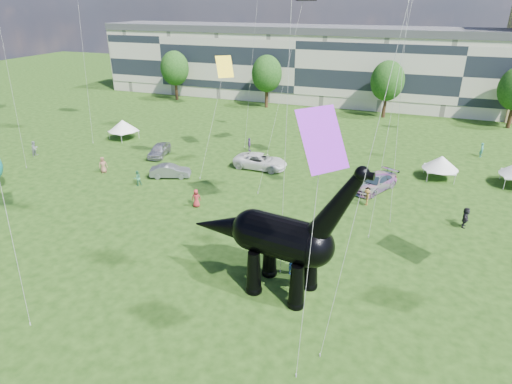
% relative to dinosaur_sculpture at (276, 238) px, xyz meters
% --- Properties ---
extents(ground, '(220.00, 220.00, 0.00)m').
position_rel_dinosaur_sculpture_xyz_m(ground, '(-5.39, -4.39, -3.75)').
color(ground, '#16330C').
rests_on(ground, ground).
extents(terrace_row, '(78.00, 11.00, 12.00)m').
position_rel_dinosaur_sculpture_xyz_m(terrace_row, '(-13.39, 57.61, 2.25)').
color(terrace_row, beige).
rests_on(terrace_row, ground).
extents(tree_far_left, '(5.20, 5.20, 9.44)m').
position_rel_dinosaur_sculpture_xyz_m(tree_far_left, '(-35.39, 48.61, 2.54)').
color(tree_far_left, '#382314').
rests_on(tree_far_left, ground).
extents(tree_mid_left, '(5.20, 5.20, 9.44)m').
position_rel_dinosaur_sculpture_xyz_m(tree_mid_left, '(-17.39, 48.61, 2.54)').
color(tree_mid_left, '#382314').
rests_on(tree_mid_left, ground).
extents(tree_mid_right, '(5.20, 5.20, 9.44)m').
position_rel_dinosaur_sculpture_xyz_m(tree_mid_right, '(2.61, 48.61, 2.54)').
color(tree_mid_right, '#382314').
rests_on(tree_mid_right, ground).
extents(dinosaur_sculpture, '(12.20, 3.99, 9.93)m').
position_rel_dinosaur_sculpture_xyz_m(dinosaur_sculpture, '(0.00, 0.00, 0.00)').
color(dinosaur_sculpture, black).
rests_on(dinosaur_sculpture, ground).
extents(car_silver, '(2.64, 4.75, 1.53)m').
position_rel_dinosaur_sculpture_xyz_m(car_silver, '(-21.25, 19.83, -2.98)').
color(car_silver, silver).
rests_on(car_silver, ground).
extents(car_grey, '(4.52, 2.91, 1.41)m').
position_rel_dinosaur_sculpture_xyz_m(car_grey, '(-16.46, 14.37, -3.04)').
color(car_grey, slate).
rests_on(car_grey, ground).
extents(car_white, '(6.05, 2.84, 1.67)m').
position_rel_dinosaur_sculpture_xyz_m(car_white, '(-8.30, 20.25, -2.91)').
color(car_white, white).
rests_on(car_white, ground).
extents(car_dark, '(4.65, 6.10, 1.65)m').
position_rel_dinosaur_sculpture_xyz_m(car_dark, '(4.47, 18.58, -2.93)').
color(car_dark, '#595960').
rests_on(car_dark, ground).
extents(gazebo_near, '(4.04, 4.04, 2.54)m').
position_rel_dinosaur_sculpture_xyz_m(gazebo_near, '(10.58, 24.06, -1.96)').
color(gazebo_near, silver).
rests_on(gazebo_near, ground).
extents(gazebo_left, '(4.79, 4.79, 2.65)m').
position_rel_dinosaur_sculpture_xyz_m(gazebo_left, '(-29.57, 24.21, -1.89)').
color(gazebo_left, white).
rests_on(gazebo_left, ground).
extents(visitors, '(51.74, 47.00, 1.83)m').
position_rel_dinosaur_sculpture_xyz_m(visitors, '(-7.54, 11.73, -2.89)').
color(visitors, '#583475').
rests_on(visitors, ground).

